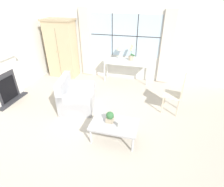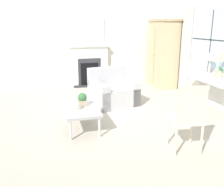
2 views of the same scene
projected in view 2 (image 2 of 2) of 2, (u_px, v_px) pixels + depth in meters
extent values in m
plane|color=#BCB2A3|center=(88.00, 119.00, 5.06)|extent=(14.00, 14.00, 0.00)
cube|color=silver|center=(224.00, 46.00, 5.44)|extent=(7.20, 0.06, 2.80)
cube|color=silver|center=(223.00, 41.00, 5.40)|extent=(2.34, 0.01, 1.34)
cube|color=#2D2D33|center=(211.00, 40.00, 5.79)|extent=(0.02, 0.02, 1.34)
cube|color=#2D2D33|center=(223.00, 41.00, 5.40)|extent=(2.34, 0.02, 0.02)
cube|color=beige|center=(186.00, 50.00, 6.77)|extent=(0.36, 0.06, 2.33)
cube|color=silver|center=(90.00, 40.00, 7.66)|extent=(0.06, 7.20, 2.80)
cube|color=#2D2D33|center=(90.00, 85.00, 7.82)|extent=(0.34, 1.03, 0.04)
cube|color=silver|center=(89.00, 66.00, 7.74)|extent=(0.18, 1.14, 1.20)
cube|color=silver|center=(89.00, 46.00, 7.55)|extent=(0.24, 1.22, 0.04)
cube|color=black|center=(90.00, 74.00, 7.70)|extent=(0.02, 0.55, 0.66)
cube|color=#2D2D33|center=(90.00, 72.00, 7.69)|extent=(0.01, 0.71, 0.82)
cube|color=silver|center=(88.00, 33.00, 7.54)|extent=(0.04, 1.02, 0.79)
cube|color=silver|center=(88.00, 33.00, 7.52)|extent=(0.01, 0.94, 0.71)
cube|color=tan|center=(163.00, 55.00, 7.52)|extent=(0.99, 0.56, 1.95)
cube|color=tan|center=(165.00, 20.00, 7.26)|extent=(1.07, 0.62, 0.06)
cube|color=#74644C|center=(154.00, 56.00, 7.46)|extent=(0.01, 0.01, 1.64)
sphere|color=#997F4C|center=(153.00, 55.00, 7.50)|extent=(0.03, 0.03, 0.03)
sphere|color=#997F4C|center=(155.00, 55.00, 7.41)|extent=(0.03, 0.03, 0.03)
cube|color=silver|center=(213.00, 77.00, 5.39)|extent=(1.56, 0.42, 0.03)
cube|color=silver|center=(213.00, 80.00, 5.41)|extent=(1.50, 0.41, 0.10)
cylinder|color=silver|center=(186.00, 87.00, 6.14)|extent=(0.04, 0.04, 0.74)
cylinder|color=silver|center=(199.00, 86.00, 6.23)|extent=(0.04, 0.04, 0.74)
cylinder|color=silver|center=(209.00, 74.00, 5.63)|extent=(0.13, 0.13, 0.02)
cylinder|color=silver|center=(209.00, 66.00, 5.59)|extent=(0.05, 0.05, 0.30)
cone|color=beige|center=(211.00, 56.00, 5.52)|extent=(0.25, 0.25, 0.18)
cylinder|color=tan|center=(219.00, 74.00, 5.24)|extent=(0.16, 0.16, 0.15)
cylinder|color=#336638|center=(220.00, 61.00, 5.17)|extent=(0.01, 0.01, 0.38)
cube|color=#336638|center=(221.00, 69.00, 5.17)|extent=(0.15, 0.02, 0.09)
sphere|color=beige|center=(220.00, 60.00, 5.20)|extent=(0.09, 0.09, 0.09)
sphere|color=beige|center=(221.00, 57.00, 5.15)|extent=(0.09, 0.09, 0.09)
sphere|color=beige|center=(222.00, 54.00, 5.11)|extent=(0.09, 0.09, 0.09)
cube|color=#B2B2B7|center=(114.00, 96.00, 5.93)|extent=(1.04, 1.15, 0.42)
cube|color=#B2B2B7|center=(107.00, 76.00, 6.11)|extent=(0.38, 1.00, 0.44)
cube|color=#B2B2B7|center=(128.00, 91.00, 6.09)|extent=(0.86, 0.38, 0.56)
cube|color=#B2B2B7|center=(99.00, 95.00, 5.74)|extent=(0.86, 0.38, 0.56)
cube|color=beige|center=(185.00, 120.00, 3.70)|extent=(0.51, 0.51, 0.03)
cube|color=beige|center=(192.00, 107.00, 3.44)|extent=(0.11, 0.40, 0.51)
cube|color=beige|center=(194.00, 88.00, 3.37)|extent=(0.11, 0.43, 0.05)
cylinder|color=beige|center=(168.00, 130.00, 3.94)|extent=(0.04, 0.04, 0.47)
cylinder|color=beige|center=(191.00, 130.00, 3.97)|extent=(0.04, 0.04, 0.47)
cylinder|color=beige|center=(176.00, 141.00, 3.57)|extent=(0.04, 0.04, 0.47)
cylinder|color=beige|center=(202.00, 140.00, 3.60)|extent=(0.04, 0.04, 0.47)
cube|color=#BCBCC1|center=(81.00, 108.00, 4.49)|extent=(0.96, 0.59, 0.03)
cube|color=#A0A0A4|center=(81.00, 110.00, 4.50)|extent=(0.94, 0.57, 0.04)
cylinder|color=#BCBCC1|center=(66.00, 112.00, 4.88)|extent=(0.04, 0.04, 0.39)
cylinder|color=#BCBCC1|center=(70.00, 129.00, 4.08)|extent=(0.04, 0.04, 0.39)
cylinder|color=#BCBCC1|center=(90.00, 110.00, 5.00)|extent=(0.04, 0.04, 0.39)
cylinder|color=#BCBCC1|center=(99.00, 126.00, 4.20)|extent=(0.04, 0.04, 0.39)
cube|color=tan|center=(82.00, 103.00, 4.57)|extent=(0.15, 0.15, 0.10)
sphere|color=#336638|center=(82.00, 97.00, 4.54)|extent=(0.16, 0.16, 0.16)
cylinder|color=silver|center=(77.00, 110.00, 4.34)|extent=(0.10, 0.10, 0.01)
cylinder|color=silver|center=(77.00, 106.00, 4.32)|extent=(0.07, 0.07, 0.13)
cylinder|color=black|center=(77.00, 102.00, 4.30)|extent=(0.00, 0.00, 0.01)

